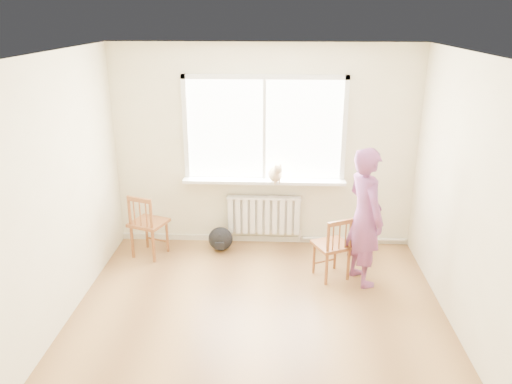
# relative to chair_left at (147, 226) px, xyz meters

# --- Properties ---
(floor) EXTENTS (4.50, 4.50, 0.00)m
(floor) POSITION_rel_chair_left_xyz_m (1.51, -1.72, -0.44)
(floor) COLOR #A97A45
(floor) RESTS_ON ground
(ceiling) EXTENTS (4.50, 4.50, 0.00)m
(ceiling) POSITION_rel_chair_left_xyz_m (1.51, -1.72, 2.26)
(ceiling) COLOR white
(ceiling) RESTS_ON back_wall
(back_wall) EXTENTS (4.00, 0.01, 2.70)m
(back_wall) POSITION_rel_chair_left_xyz_m (1.51, 0.53, 0.91)
(back_wall) COLOR #F0E7C0
(back_wall) RESTS_ON ground
(window) EXTENTS (2.12, 0.05, 1.42)m
(window) POSITION_rel_chair_left_xyz_m (1.51, 0.51, 1.23)
(window) COLOR white
(window) RESTS_ON back_wall
(windowsill) EXTENTS (2.15, 0.22, 0.04)m
(windowsill) POSITION_rel_chair_left_xyz_m (1.51, 0.42, 0.49)
(windowsill) COLOR white
(windowsill) RESTS_ON back_wall
(radiator) EXTENTS (1.00, 0.12, 0.55)m
(radiator) POSITION_rel_chair_left_xyz_m (1.51, 0.44, 0.00)
(radiator) COLOR white
(radiator) RESTS_ON back_wall
(heating_pipe) EXTENTS (1.40, 0.04, 0.04)m
(heating_pipe) POSITION_rel_chair_left_xyz_m (2.76, 0.47, -0.36)
(heating_pipe) COLOR silver
(heating_pipe) RESTS_ON back_wall
(baseboard) EXTENTS (4.00, 0.03, 0.08)m
(baseboard) POSITION_rel_chair_left_xyz_m (1.51, 0.52, -0.40)
(baseboard) COLOR beige
(baseboard) RESTS_ON ground
(chair_left) EXTENTS (0.54, 0.53, 0.86)m
(chair_left) POSITION_rel_chair_left_xyz_m (0.00, 0.00, 0.00)
(chair_left) COLOR brown
(chair_left) RESTS_ON floor
(chair_right) EXTENTS (0.52, 0.51, 0.80)m
(chair_right) POSITION_rel_chair_left_xyz_m (2.37, -0.47, -0.03)
(chair_right) COLOR brown
(chair_right) RESTS_ON floor
(person) EXTENTS (0.59, 0.71, 1.65)m
(person) POSITION_rel_chair_left_xyz_m (2.70, -0.51, 0.39)
(person) COLOR #C9434E
(person) RESTS_ON floor
(cat) EXTENTS (0.25, 0.41, 0.28)m
(cat) POSITION_rel_chair_left_xyz_m (1.66, 0.33, 0.63)
(cat) COLOR beige
(cat) RESTS_ON windowsill
(backpack) EXTENTS (0.40, 0.35, 0.33)m
(backpack) POSITION_rel_chair_left_xyz_m (0.93, 0.21, -0.27)
(backpack) COLOR black
(backpack) RESTS_ON floor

